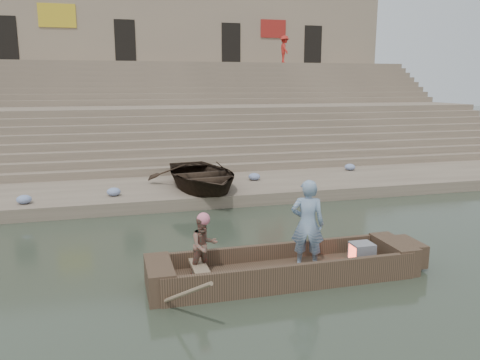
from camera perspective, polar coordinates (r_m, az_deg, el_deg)
name	(u,v)px	position (r m, az deg, el deg)	size (l,w,h in m)	color
ground	(281,284)	(9.85, 4.89, -12.36)	(120.00, 120.00, 0.00)	#263024
lower_landing	(205,190)	(17.16, -4.23, -1.16)	(32.00, 4.00, 0.40)	gray
mid_landing	(176,135)	(24.28, -7.66, 5.42)	(32.00, 3.00, 2.80)	gray
upper_landing	(161,104)	(31.13, -9.45, 8.94)	(32.00, 3.00, 5.20)	gray
ghat_steps	(172,124)	(25.91, -8.18, 6.68)	(32.00, 11.00, 5.20)	gray
building_wall	(154,59)	(35.11, -10.30, 14.10)	(32.00, 5.07, 11.20)	gray
main_rowboat	(284,274)	(10.05, 5.31, -11.17)	(5.00, 1.30, 0.22)	brown
rowboat_trim	(294,264)	(10.04, 6.48, -10.00)	(6.04, 2.63, 1.89)	brown
standing_man	(307,224)	(9.86, 8.09, -5.26)	(0.68, 0.45, 1.86)	navy
rowing_man	(204,246)	(9.51, -4.35, -7.87)	(0.59, 0.46, 1.22)	#236952
television	(361,252)	(10.65, 14.36, -8.37)	(0.46, 0.42, 0.40)	slate
beached_rowboat	(201,175)	(16.35, -4.66, 0.56)	(3.19, 4.47, 0.93)	#2D2116
pedestrian	(285,49)	(32.14, 5.36, 15.32)	(1.13, 0.65, 1.75)	red
cloth_bundles	(151,185)	(16.68, -10.60, -0.54)	(15.70, 2.92, 0.26)	#3F5999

